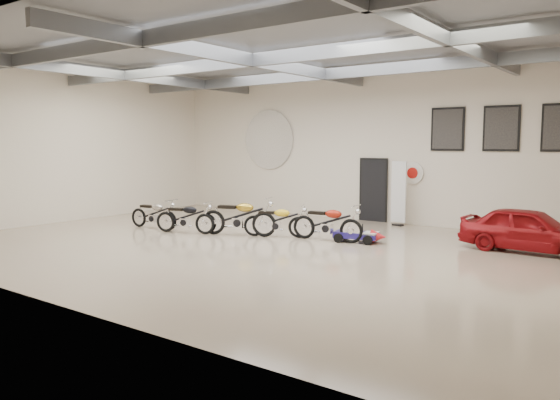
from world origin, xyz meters
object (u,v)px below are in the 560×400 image
Objects in this scene: go_kart at (361,233)px; motorcycle_yellow at (276,220)px; banner_stand at (399,195)px; motorcycle_black at (185,217)px; motorcycle_gold at (238,216)px; motorcycle_silver at (153,213)px; vintage_car at (529,230)px; motorcycle_red at (327,222)px.

motorcycle_yellow is at bearing -175.12° from go_kart.
banner_stand reaches higher than motorcycle_yellow.
motorcycle_black is 2.80m from motorcycle_yellow.
banner_stand is 4.54m from motorcycle_yellow.
motorcycle_yellow is at bearing 5.85° from motorcycle_black.
banner_stand is 1.06× the size of motorcycle_black.
motorcycle_black is at bearing -179.46° from motorcycle_gold.
go_kart is (2.35, 0.65, -0.22)m from motorcycle_yellow.
motorcycle_yellow reaches higher than motorcycle_silver.
vintage_car reaches higher than go_kart.
motorcycle_yellow is 2.45m from go_kart.
motorcycle_black reaches higher than motorcycle_yellow.
banner_stand is 3.55m from go_kart.
go_kart is at bearing 110.76° from vintage_car.
motorcycle_gold reaches higher than go_kart.
banner_stand reaches higher than motorcycle_black.
motorcycle_gold is 7.71m from vintage_car.
motorcycle_silver is 1.27× the size of go_kart.
motorcycle_gold is 1.54× the size of go_kart.
go_kart is at bearing 9.99° from motorcycle_silver.
motorcycle_silver is 0.91× the size of motorcycle_red.
go_kart is (3.38, 1.10, -0.32)m from motorcycle_gold.
motorcycle_silver reaches higher than go_kart.
banner_stand reaches higher than motorcycle_silver.
motorcycle_yellow is at bearing -173.81° from motorcycle_red.
banner_stand reaches higher than vintage_car.
motorcycle_yellow is (4.04, 1.01, 0.01)m from motorcycle_silver.
motorcycle_red is (2.52, 0.78, -0.05)m from motorcycle_gold.
motorcycle_yellow is (2.60, 1.05, -0.01)m from motorcycle_black.
motorcycle_black is 1.69m from motorcycle_gold.
vintage_car is at bearing -1.95° from motorcycle_gold.
banner_stand reaches higher than motorcycle_gold.
motorcycle_black is 5.24m from go_kart.
go_kart is at bearing -70.89° from banner_stand.
vintage_car is at bearing -13.93° from banner_stand.
motorcycle_silver is 6.60m from go_kart.
banner_stand is 1.08× the size of motorcycle_yellow.
motorcycle_gold is at bearing 110.50° from vintage_car.
motorcycle_yellow is 6.59m from vintage_car.
motorcycle_gold reaches higher than motorcycle_red.
motorcycle_silver is 10.75m from vintage_car.
banner_stand is 5.42m from motorcycle_gold.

